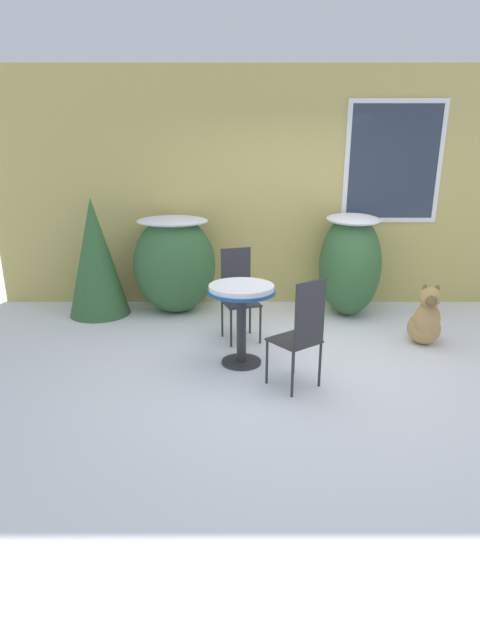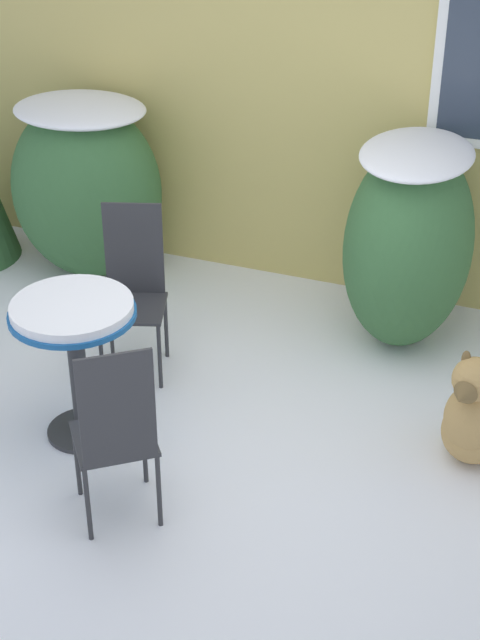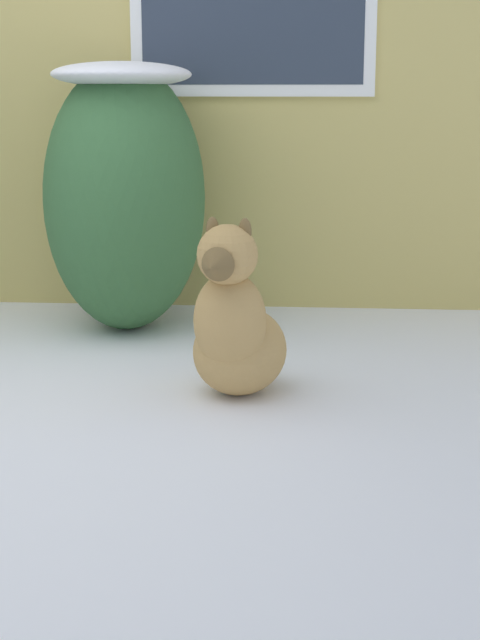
# 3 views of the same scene
# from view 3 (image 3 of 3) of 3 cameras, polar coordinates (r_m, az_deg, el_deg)

# --- Properties ---
(house_wall) EXTENTS (8.00, 0.10, 3.04)m
(house_wall) POSITION_cam_3_polar(r_m,az_deg,el_deg) (5.47, -12.39, 17.02)
(house_wall) COLOR tan
(house_wall) RESTS_ON ground_plane
(shrub_middle) EXTENTS (0.76, 1.04, 1.28)m
(shrub_middle) POSITION_cam_3_polar(r_m,az_deg,el_deg) (4.80, -6.69, 7.50)
(shrub_middle) COLOR #386638
(shrub_middle) RESTS_ON ground_plane
(dog) EXTENTS (0.44, 0.66, 0.70)m
(dog) POSITION_cam_3_polar(r_m,az_deg,el_deg) (3.71, -0.26, -0.57)
(dog) COLOR tan
(dog) RESTS_ON ground_plane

